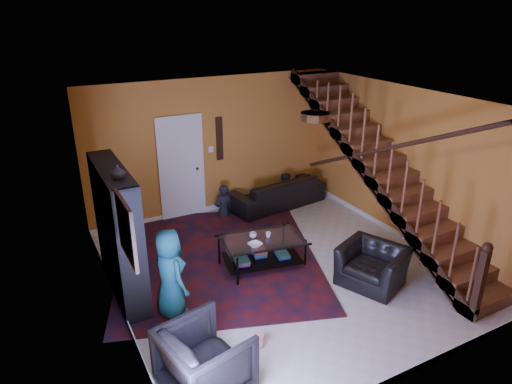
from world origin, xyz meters
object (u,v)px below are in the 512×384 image
(bookshelf, at_px, (119,234))
(coffee_table, at_px, (262,250))
(sofa, at_px, (277,192))
(armchair_right, at_px, (372,265))
(armchair_left, at_px, (205,360))

(bookshelf, height_order, coffee_table, bookshelf)
(sofa, xyz_separation_m, armchair_right, (-0.21, -3.32, 0.00))
(sofa, relative_size, coffee_table, 1.48)
(armchair_right, distance_m, coffee_table, 1.79)
(bookshelf, distance_m, armchair_right, 3.89)
(armchair_left, bearing_deg, armchair_right, -87.96)
(armchair_right, height_order, coffee_table, armchair_right)
(bookshelf, relative_size, sofa, 0.94)
(sofa, xyz_separation_m, coffee_table, (-1.48, -2.06, -0.02))
(bookshelf, height_order, sofa, bookshelf)
(armchair_right, bearing_deg, sofa, 153.18)
(bookshelf, xyz_separation_m, armchair_right, (3.47, -1.62, -0.65))
(armchair_left, height_order, armchair_right, armchair_left)
(sofa, relative_size, armchair_left, 2.37)
(armchair_left, xyz_separation_m, coffee_table, (1.85, 2.05, -0.12))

